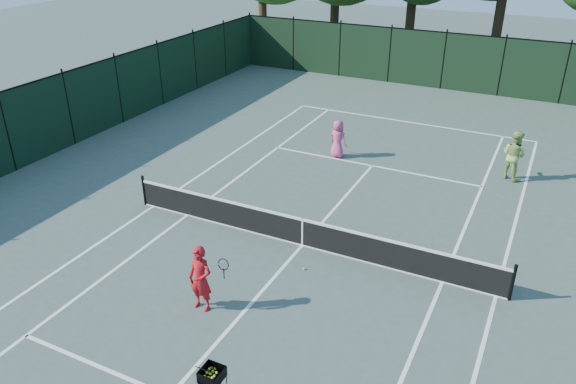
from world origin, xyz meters
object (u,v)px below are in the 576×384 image
at_px(player_pink, 338,139).
at_px(player_green, 514,155).
at_px(loose_ball_midcourt, 304,269).
at_px(ball_hopper, 212,375).
at_px(coach, 201,279).

distance_m(player_pink, player_green, 6.52).
relative_size(player_green, loose_ball_midcourt, 27.03).
bearing_deg(loose_ball_midcourt, player_pink, 105.33).
bearing_deg(ball_hopper, player_green, 68.63).
xyz_separation_m(coach, ball_hopper, (1.87, -2.37, -0.17)).
relative_size(coach, player_pink, 1.15).
bearing_deg(loose_ball_midcourt, coach, -121.22).
bearing_deg(player_pink, player_green, -156.99).
distance_m(ball_hopper, loose_ball_midcourt, 5.02).
bearing_deg(player_green, coach, 93.77).
bearing_deg(loose_ball_midcourt, player_green, 63.60).
bearing_deg(coach, player_pink, 94.14).
bearing_deg(player_pink, coach, 107.70).
xyz_separation_m(coach, player_pink, (-0.55, 10.35, -0.12)).
distance_m(coach, loose_ball_midcourt, 3.15).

